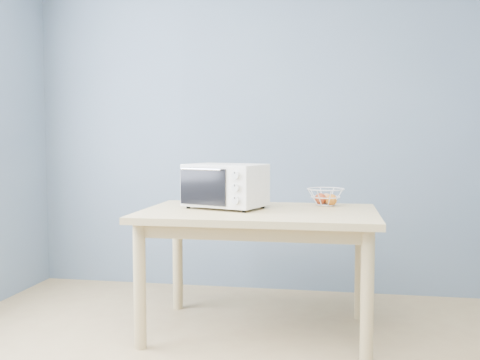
# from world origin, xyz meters

# --- Properties ---
(room) EXTENTS (4.01, 4.51, 2.61)m
(room) POSITION_xyz_m (0.00, 0.00, 1.30)
(room) COLOR tan
(room) RESTS_ON ground
(dining_table) EXTENTS (1.40, 0.90, 0.75)m
(dining_table) POSITION_xyz_m (-0.06, 1.27, 0.65)
(dining_table) COLOR tan
(dining_table) RESTS_ON ground
(toaster_oven) EXTENTS (0.54, 0.45, 0.27)m
(toaster_oven) POSITION_xyz_m (-0.30, 1.33, 0.89)
(toaster_oven) COLOR white
(toaster_oven) RESTS_ON dining_table
(fruit_basket) EXTENTS (0.30, 0.30, 0.11)m
(fruit_basket) POSITION_xyz_m (0.33, 1.58, 0.81)
(fruit_basket) COLOR silver
(fruit_basket) RESTS_ON dining_table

